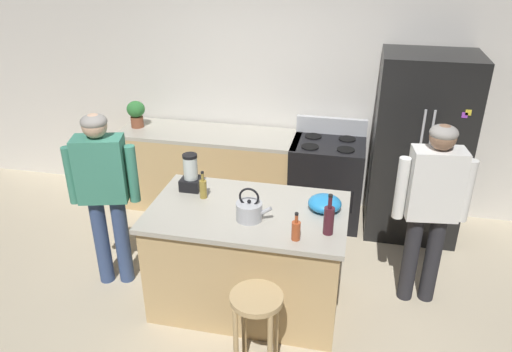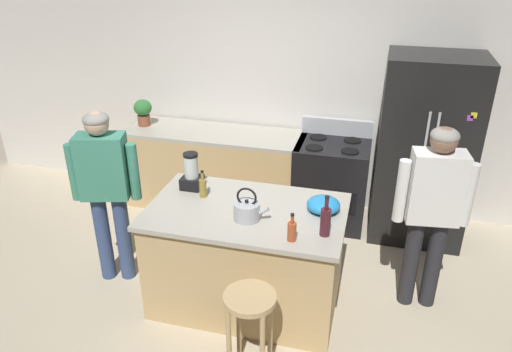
{
  "view_description": "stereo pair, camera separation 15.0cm",
  "coord_description": "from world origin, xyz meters",
  "views": [
    {
      "loc": [
        0.77,
        -3.24,
        2.83
      ],
      "look_at": [
        0.0,
        0.3,
        1.06
      ],
      "focal_mm": 34.24,
      "sensor_mm": 36.0,
      "label": 1
    },
    {
      "loc": [
        0.92,
        -3.21,
        2.83
      ],
      "look_at": [
        0.0,
        0.3,
        1.06
      ],
      "focal_mm": 34.24,
      "sensor_mm": 36.0,
      "label": 2
    }
  ],
  "objects": [
    {
      "name": "back_wall",
      "position": [
        0.0,
        1.95,
        1.35
      ],
      "size": [
        8.0,
        0.1,
        2.7
      ],
      "primitive_type": "cube",
      "color": "silver",
      "rests_on": "ground_plane"
    },
    {
      "name": "potted_plant",
      "position": [
        -1.64,
        1.55,
        1.08
      ],
      "size": [
        0.2,
        0.2,
        0.3
      ],
      "color": "brown",
      "rests_on": "back_counter_run"
    },
    {
      "name": "tea_kettle",
      "position": [
        0.05,
        -0.14,
        0.98
      ],
      "size": [
        0.28,
        0.2,
        0.27
      ],
      "color": "#B7BABF",
      "rests_on": "kitchen_island"
    },
    {
      "name": "bottle_wine",
      "position": [
        0.64,
        -0.21,
        1.02
      ],
      "size": [
        0.08,
        0.08,
        0.32
      ],
      "color": "#471923",
      "rests_on": "kitchen_island"
    },
    {
      "name": "ground_plane",
      "position": [
        0.0,
        0.0,
        0.0
      ],
      "size": [
        14.0,
        14.0,
        0.0
      ],
      "primitive_type": "plane",
      "color": "beige"
    },
    {
      "name": "mixing_bowl",
      "position": [
        0.59,
        0.12,
        0.96
      ],
      "size": [
        0.26,
        0.26,
        0.12
      ],
      "primitive_type": "ellipsoid",
      "color": "#268CD8",
      "rests_on": "kitchen_island"
    },
    {
      "name": "blender_appliance",
      "position": [
        -0.55,
        0.24,
        1.04
      ],
      "size": [
        0.17,
        0.17,
        0.32
      ],
      "color": "black",
      "rests_on": "kitchen_island"
    },
    {
      "name": "bottle_vinegar",
      "position": [
        -0.4,
        0.11,
        0.99
      ],
      "size": [
        0.06,
        0.06,
        0.24
      ],
      "color": "olive",
      "rests_on": "kitchen_island"
    },
    {
      "name": "person_by_island_left",
      "position": [
        -1.24,
        0.02,
        0.97
      ],
      "size": [
        0.59,
        0.32,
        1.6
      ],
      "color": "#384C7A",
      "rests_on": "ground_plane"
    },
    {
      "name": "person_by_sink_right",
      "position": [
        1.41,
        0.35,
        0.97
      ],
      "size": [
        0.6,
        0.27,
        1.6
      ],
      "color": "#26262B",
      "rests_on": "ground_plane"
    },
    {
      "name": "back_counter_run",
      "position": [
        -0.8,
        1.55,
        0.45
      ],
      "size": [
        2.0,
        0.64,
        0.91
      ],
      "color": "tan",
      "rests_on": "ground_plane"
    },
    {
      "name": "refrigerator",
      "position": [
        1.41,
        1.5,
        0.94
      ],
      "size": [
        0.9,
        0.73,
        1.88
      ],
      "color": "black",
      "rests_on": "ground_plane"
    },
    {
      "name": "bottle_cooking_sauce",
      "position": [
        0.43,
        -0.34,
        0.98
      ],
      "size": [
        0.06,
        0.06,
        0.22
      ],
      "color": "#B24C26",
      "rests_on": "kitchen_island"
    },
    {
      "name": "kitchen_island",
      "position": [
        0.0,
        0.0,
        0.46
      ],
      "size": [
        1.56,
        0.96,
        0.91
      ],
      "color": "tan",
      "rests_on": "ground_plane"
    },
    {
      "name": "stove_range",
      "position": [
        0.51,
        1.52,
        0.46
      ],
      "size": [
        0.76,
        0.65,
        1.09
      ],
      "color": "black",
      "rests_on": "ground_plane"
    },
    {
      "name": "bar_stool",
      "position": [
        0.23,
        -0.75,
        0.54
      ],
      "size": [
        0.36,
        0.36,
        0.7
      ],
      "color": "tan",
      "rests_on": "ground_plane"
    }
  ]
}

